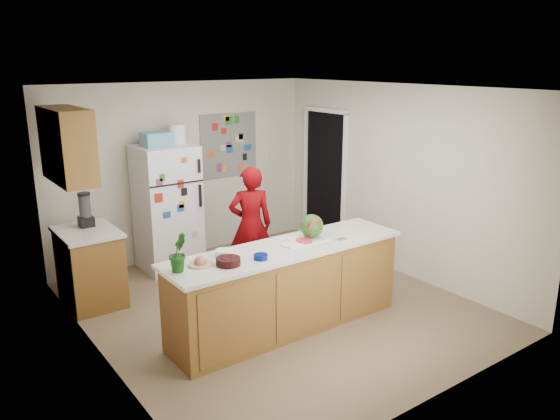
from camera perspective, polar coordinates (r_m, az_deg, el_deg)
floor at (r=6.50m, az=-0.54°, el=-10.08°), size 4.00×4.50×0.02m
wall_back at (r=7.96m, az=-10.05°, el=4.08°), size 4.00×0.02×2.50m
wall_left at (r=5.21m, az=-18.94°, el=-2.63°), size 0.02×4.50×2.50m
wall_right at (r=7.37m, az=12.29°, el=3.05°), size 0.02×4.50×2.50m
ceiling at (r=5.87m, az=-0.61°, el=12.71°), size 4.00×4.50×0.02m
doorway at (r=8.42m, az=4.76°, el=3.27°), size 0.03×0.85×2.04m
peninsula_base at (r=5.83m, az=0.70°, el=-8.32°), size 2.60×0.62×0.88m
peninsula_top at (r=5.66m, az=0.72°, el=-4.05°), size 2.68×0.70×0.04m
side_counter_base at (r=6.79m, az=-19.21°, el=-5.80°), size 0.60×0.80×0.86m
side_counter_top at (r=6.64m, az=-19.55°, el=-2.18°), size 0.64×0.84×0.04m
upper_cabinets at (r=6.34m, az=-21.37°, el=6.33°), size 0.35×1.00×0.80m
refrigerator at (r=7.53m, az=-11.70°, el=0.21°), size 0.75×0.70×1.70m
fridge_top_bin at (r=7.31m, az=-12.82°, el=7.22°), size 0.35×0.28×0.18m
photo_collage at (r=8.24m, az=-5.37°, el=6.75°), size 0.95×0.01×0.95m
person at (r=6.94m, az=-3.08°, el=-1.58°), size 0.65×0.55×1.52m
blender_appliance at (r=6.74m, az=-19.69°, el=-0.07°), size 0.13×0.13×0.38m
cutting_board at (r=5.88m, az=2.96°, el=-3.07°), size 0.41×0.32×0.01m
watermelon at (r=5.89m, az=3.31°, el=-1.67°), size 0.26×0.26×0.26m
watermelon_slice at (r=5.78m, az=2.51°, el=-3.22°), size 0.17×0.17×0.02m
cherry_bowl at (r=5.19m, az=-5.43°, el=-5.36°), size 0.28×0.28×0.07m
white_bowl at (r=5.43m, az=-5.89°, el=-4.47°), size 0.20×0.20×0.06m
cobalt_bowl at (r=5.31m, az=-2.02°, el=-4.90°), size 0.15×0.15×0.05m
plate at (r=5.22m, az=-8.30°, el=-5.63°), size 0.31×0.31×0.02m
paper_towel at (r=5.68m, az=1.23°, el=-3.67°), size 0.21×0.19×0.02m
keys at (r=5.91m, az=6.48°, el=-3.03°), size 0.10×0.05×0.01m
potted_plant at (r=5.06m, az=-10.64°, el=-4.41°), size 0.24×0.25×0.35m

